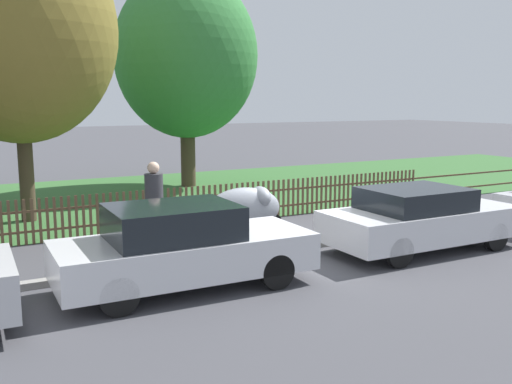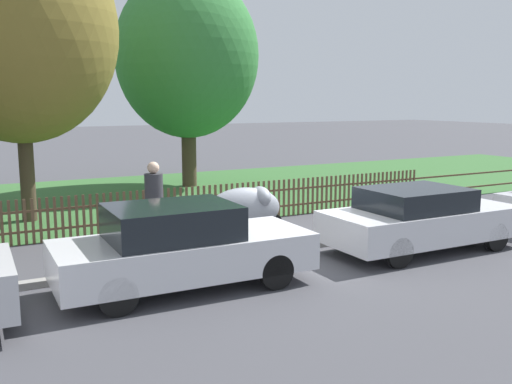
# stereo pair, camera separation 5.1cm
# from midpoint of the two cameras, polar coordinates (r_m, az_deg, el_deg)

# --- Properties ---
(ground_plane) EXTENTS (120.00, 120.00, 0.00)m
(ground_plane) POSITION_cam_midpoint_polar(r_m,az_deg,el_deg) (11.86, 4.60, -5.83)
(ground_plane) COLOR #424247
(kerb_stone) EXTENTS (41.09, 0.20, 0.12)m
(kerb_stone) POSITION_cam_midpoint_polar(r_m,az_deg,el_deg) (11.92, 4.34, -5.44)
(kerb_stone) COLOR gray
(kerb_stone) RESTS_ON ground
(grass_strip) EXTENTS (41.09, 9.91, 0.01)m
(grass_strip) POSITION_cam_midpoint_polar(r_m,az_deg,el_deg) (19.06, -8.85, -0.19)
(grass_strip) COLOR #33602D
(grass_strip) RESTS_ON ground
(park_fence) EXTENTS (41.09, 0.05, 0.99)m
(park_fence) POSITION_cam_midpoint_polar(r_m,az_deg,el_deg) (14.47, -2.29, -1.06)
(park_fence) COLOR brown
(park_fence) RESTS_ON ground
(parked_car_navy_estate) EXTENTS (4.21, 1.75, 1.40)m
(parked_car_navy_estate) POSITION_cam_midpoint_polar(r_m,az_deg,el_deg) (9.41, -7.55, -5.44)
(parked_car_navy_estate) COLOR silver
(parked_car_navy_estate) RESTS_ON ground
(parked_car_red_compact) EXTENTS (4.19, 1.76, 1.31)m
(parked_car_red_compact) POSITION_cam_midpoint_polar(r_m,az_deg,el_deg) (12.18, 15.96, -2.52)
(parked_car_red_compact) COLOR silver
(parked_car_red_compact) RESTS_ON ground
(covered_motorcycle) EXTENTS (1.88, 0.80, 1.18)m
(covered_motorcycle) POSITION_cam_midpoint_polar(r_m,az_deg,el_deg) (12.53, -1.20, -1.70)
(covered_motorcycle) COLOR black
(covered_motorcycle) RESTS_ON ground
(tree_behind_motorcycle) EXTENTS (4.81, 4.81, 7.53)m
(tree_behind_motorcycle) POSITION_cam_midpoint_polar(r_m,az_deg,el_deg) (15.55, -22.87, 14.69)
(tree_behind_motorcycle) COLOR #473828
(tree_behind_motorcycle) RESTS_ON ground
(tree_mid_park) EXTENTS (5.00, 5.00, 7.49)m
(tree_mid_park) POSITION_cam_midpoint_polar(r_m,az_deg,el_deg) (20.56, -7.07, 13.36)
(tree_mid_park) COLOR #473828
(tree_mid_park) RESTS_ON ground
(pedestrian_near_fence) EXTENTS (0.53, 0.53, 1.84)m
(pedestrian_near_fence) POSITION_cam_midpoint_polar(r_m,az_deg,el_deg) (11.75, -10.26, -0.89)
(pedestrian_near_fence) COLOR slate
(pedestrian_near_fence) RESTS_ON ground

